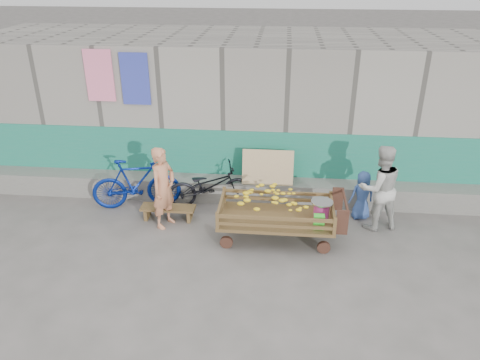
# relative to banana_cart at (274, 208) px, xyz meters

# --- Properties ---
(ground) EXTENTS (80.00, 80.00, 0.00)m
(ground) POSITION_rel_banana_cart_xyz_m (-0.46, -0.93, -0.63)
(ground) COLOR #53514C
(ground) RESTS_ON ground
(building_wall) EXTENTS (12.00, 3.50, 3.00)m
(building_wall) POSITION_rel_banana_cart_xyz_m (-0.46, 3.12, 0.84)
(building_wall) COLOR gray
(building_wall) RESTS_ON ground
(banana_cart) EXTENTS (2.17, 0.99, 0.92)m
(banana_cart) POSITION_rel_banana_cart_xyz_m (0.00, 0.00, 0.00)
(banana_cart) COLOR brown
(banana_cart) RESTS_ON ground
(bench) EXTENTS (1.03, 0.31, 0.26)m
(bench) POSITION_rel_banana_cart_xyz_m (-2.00, 0.51, -0.44)
(bench) COLOR brown
(bench) RESTS_ON ground
(vendor_man) EXTENTS (0.57, 0.66, 1.54)m
(vendor_man) POSITION_rel_banana_cart_xyz_m (-2.00, 0.29, 0.14)
(vendor_man) COLOR tan
(vendor_man) RESTS_ON ground
(woman) EXTENTS (0.91, 0.79, 1.61)m
(woman) POSITION_rel_banana_cart_xyz_m (1.86, 0.59, 0.18)
(woman) COLOR beige
(woman) RESTS_ON ground
(child) EXTENTS (0.53, 0.42, 0.96)m
(child) POSITION_rel_banana_cart_xyz_m (1.63, 0.90, -0.15)
(child) COLOR #335095
(child) RESTS_ON ground
(bicycle_dark) EXTENTS (1.74, 1.01, 0.86)m
(bicycle_dark) POSITION_rel_banana_cart_xyz_m (-1.30, 1.12, -0.19)
(bicycle_dark) COLOR black
(bicycle_dark) RESTS_ON ground
(bicycle_blue) EXTENTS (1.78, 0.88, 1.03)m
(bicycle_blue) POSITION_rel_banana_cart_xyz_m (-2.71, 0.92, -0.11)
(bicycle_blue) COLOR navy
(bicycle_blue) RESTS_ON ground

